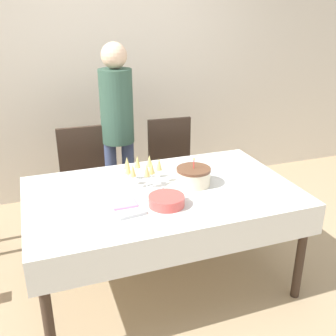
% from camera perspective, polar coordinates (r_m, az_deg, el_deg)
% --- Properties ---
extents(ground_plane, '(12.00, 12.00, 0.00)m').
position_cam_1_polar(ground_plane, '(3.03, -0.81, -15.95)').
color(ground_plane, tan).
extents(wall_back, '(8.00, 0.05, 2.70)m').
position_cam_1_polar(wall_back, '(4.09, -9.09, 14.61)').
color(wall_back, silver).
rests_on(wall_back, ground_plane).
extents(dining_table, '(1.79, 1.09, 0.74)m').
position_cam_1_polar(dining_table, '(2.68, -0.88, -5.15)').
color(dining_table, white).
rests_on(dining_table, ground_plane).
extents(dining_chair_far_left, '(0.43, 0.43, 0.95)m').
position_cam_1_polar(dining_chair_far_left, '(3.42, -11.89, -1.58)').
color(dining_chair_far_left, '#38281E').
rests_on(dining_chair_far_left, ground_plane).
extents(dining_chair_far_right, '(0.44, 0.44, 0.95)m').
position_cam_1_polar(dining_chair_far_right, '(3.60, 0.68, 0.12)').
color(dining_chair_far_right, '#38281E').
rests_on(dining_chair_far_right, ground_plane).
extents(birthday_cake, '(0.24, 0.24, 0.19)m').
position_cam_1_polar(birthday_cake, '(2.71, 3.72, -1.20)').
color(birthday_cake, beige).
rests_on(birthday_cake, dining_table).
extents(champagne_tray, '(0.32, 0.32, 0.18)m').
position_cam_1_polar(champagne_tray, '(2.70, -3.80, -0.54)').
color(champagne_tray, silver).
rests_on(champagne_tray, dining_table).
extents(plate_stack_main, '(0.22, 0.22, 0.06)m').
position_cam_1_polar(plate_stack_main, '(2.43, -0.21, -4.76)').
color(plate_stack_main, '#CC4C47').
rests_on(plate_stack_main, dining_table).
extents(cake_knife, '(0.30, 0.04, 0.00)m').
position_cam_1_polar(cake_knife, '(2.56, 4.64, -4.11)').
color(cake_knife, silver).
rests_on(cake_knife, dining_table).
extents(fork_pile, '(0.18, 0.08, 0.02)m').
position_cam_1_polar(fork_pile, '(2.33, -5.28, -6.68)').
color(fork_pile, silver).
rests_on(fork_pile, dining_table).
extents(napkin_pile, '(0.15, 0.15, 0.01)m').
position_cam_1_polar(napkin_pile, '(2.48, -6.49, -5.04)').
color(napkin_pile, pink).
rests_on(napkin_pile, dining_table).
extents(person_standing, '(0.28, 0.28, 1.63)m').
position_cam_1_polar(person_standing, '(3.42, -7.38, 6.87)').
color(person_standing, '#3F4C72').
rests_on(person_standing, ground_plane).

